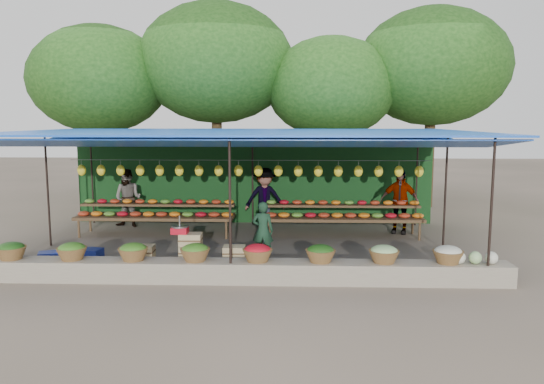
{
  "coord_description": "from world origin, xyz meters",
  "views": [
    {
      "loc": [
        1.13,
        -12.59,
        3.1
      ],
      "look_at": [
        0.67,
        0.2,
        1.34
      ],
      "focal_mm": 35.0,
      "sensor_mm": 36.0,
      "label": 1
    }
  ],
  "objects_px": {
    "blue_crate_back": "(90,255)",
    "weighing_scale": "(180,229)",
    "crate_counter": "(190,255)",
    "blue_crate_front": "(50,258)",
    "vendor_seated": "(263,230)"
  },
  "relations": [
    {
      "from": "blue_crate_front",
      "to": "vendor_seated",
      "type": "bearing_deg",
      "value": -12.99
    },
    {
      "from": "blue_crate_back",
      "to": "weighing_scale",
      "type": "bearing_deg",
      "value": -4.44
    },
    {
      "from": "crate_counter",
      "to": "blue_crate_front",
      "type": "height_order",
      "value": "crate_counter"
    },
    {
      "from": "weighing_scale",
      "to": "blue_crate_back",
      "type": "distance_m",
      "value": 2.3
    },
    {
      "from": "crate_counter",
      "to": "weighing_scale",
      "type": "xyz_separation_m",
      "value": [
        -0.19,
        -0.0,
        0.55
      ]
    },
    {
      "from": "crate_counter",
      "to": "weighing_scale",
      "type": "height_order",
      "value": "weighing_scale"
    },
    {
      "from": "blue_crate_front",
      "to": "blue_crate_back",
      "type": "relative_size",
      "value": 0.95
    },
    {
      "from": "vendor_seated",
      "to": "blue_crate_front",
      "type": "height_order",
      "value": "vendor_seated"
    },
    {
      "from": "vendor_seated",
      "to": "blue_crate_back",
      "type": "xyz_separation_m",
      "value": [
        -3.77,
        -0.34,
        -0.51
      ]
    },
    {
      "from": "vendor_seated",
      "to": "weighing_scale",
      "type": "bearing_deg",
      "value": 34.02
    },
    {
      "from": "crate_counter",
      "to": "weighing_scale",
      "type": "distance_m",
      "value": 0.58
    },
    {
      "from": "weighing_scale",
      "to": "blue_crate_front",
      "type": "relative_size",
      "value": 0.81
    },
    {
      "from": "crate_counter",
      "to": "blue_crate_back",
      "type": "xyz_separation_m",
      "value": [
        -2.3,
        0.56,
        -0.17
      ]
    },
    {
      "from": "crate_counter",
      "to": "weighing_scale",
      "type": "relative_size",
      "value": 6.35
    },
    {
      "from": "crate_counter",
      "to": "blue_crate_back",
      "type": "distance_m",
      "value": 2.37
    }
  ]
}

